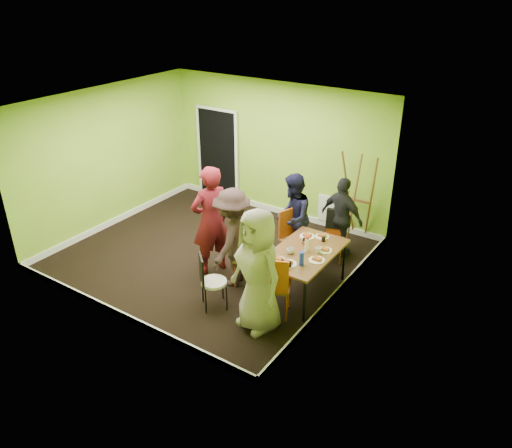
% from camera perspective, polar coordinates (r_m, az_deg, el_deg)
% --- Properties ---
extents(ground, '(5.00, 5.00, 0.00)m').
position_cam_1_polar(ground, '(9.25, -5.11, -3.54)').
color(ground, black).
rests_on(ground, ground).
extents(room_walls, '(5.04, 4.54, 2.82)m').
position_cam_1_polar(room_walls, '(8.84, -5.32, 2.16)').
color(room_walls, '#81B32E').
rests_on(room_walls, ground).
extents(dining_table, '(0.90, 1.50, 0.75)m').
position_cam_1_polar(dining_table, '(7.89, 5.55, -3.44)').
color(dining_table, black).
rests_on(dining_table, ground).
extents(chair_left_far, '(0.52, 0.52, 1.00)m').
position_cam_1_polar(chair_left_far, '(8.76, 4.07, -1.15)').
color(chair_left_far, '#C35012').
rests_on(chair_left_far, ground).
extents(chair_left_near, '(0.46, 0.45, 1.05)m').
position_cam_1_polar(chair_left_near, '(8.10, -1.18, -3.29)').
color(chair_left_near, '#C35012').
rests_on(chair_left_near, ground).
extents(chair_back_end, '(0.47, 0.52, 0.89)m').
position_cam_1_polar(chair_back_end, '(9.02, 9.13, -0.04)').
color(chair_back_end, '#C35012').
rests_on(chair_back_end, ground).
extents(chair_front_end, '(0.56, 0.57, 1.04)m').
position_cam_1_polar(chair_front_end, '(7.35, 2.24, -6.82)').
color(chair_front_end, '#C35012').
rests_on(chair_front_end, ground).
extents(chair_bentwood, '(0.50, 0.50, 0.91)m').
position_cam_1_polar(chair_bentwood, '(7.63, -5.33, -6.24)').
color(chair_bentwood, black).
rests_on(chair_bentwood, ground).
extents(easel, '(0.72, 0.67, 1.79)m').
position_cam_1_polar(easel, '(9.52, 11.53, 2.87)').
color(easel, brown).
rests_on(easel, ground).
extents(plate_near_left, '(0.25, 0.25, 0.01)m').
position_cam_1_polar(plate_near_left, '(8.29, 5.87, -1.41)').
color(plate_near_left, white).
rests_on(plate_near_left, dining_table).
extents(plate_near_right, '(0.23, 0.23, 0.01)m').
position_cam_1_polar(plate_near_right, '(7.58, 2.54, -4.12)').
color(plate_near_right, white).
rests_on(plate_near_right, dining_table).
extents(plate_far_back, '(0.23, 0.23, 0.01)m').
position_cam_1_polar(plate_far_back, '(8.31, 7.56, -1.43)').
color(plate_far_back, white).
rests_on(plate_far_back, dining_table).
extents(plate_far_front, '(0.27, 0.27, 0.01)m').
position_cam_1_polar(plate_far_front, '(7.49, 3.67, -4.56)').
color(plate_far_front, white).
rests_on(plate_far_front, dining_table).
extents(plate_wall_back, '(0.24, 0.24, 0.01)m').
position_cam_1_polar(plate_wall_back, '(7.90, 7.83, -3.01)').
color(plate_wall_back, white).
rests_on(plate_wall_back, dining_table).
extents(plate_wall_front, '(0.25, 0.25, 0.01)m').
position_cam_1_polar(plate_wall_front, '(7.63, 6.97, -4.12)').
color(plate_wall_front, white).
rests_on(plate_wall_front, dining_table).
extents(thermos, '(0.07, 0.07, 0.23)m').
position_cam_1_polar(thermos, '(7.81, 5.83, -2.37)').
color(thermos, white).
rests_on(thermos, dining_table).
extents(blue_bottle, '(0.07, 0.07, 0.22)m').
position_cam_1_polar(blue_bottle, '(7.43, 5.24, -3.97)').
color(blue_bottle, '#1A33C5').
rests_on(blue_bottle, dining_table).
extents(orange_bottle, '(0.03, 0.03, 0.08)m').
position_cam_1_polar(orange_bottle, '(7.99, 5.55, -2.26)').
color(orange_bottle, '#C35012').
rests_on(orange_bottle, dining_table).
extents(glass_mid, '(0.07, 0.07, 0.11)m').
position_cam_1_polar(glass_mid, '(8.04, 5.57, -1.94)').
color(glass_mid, black).
rests_on(glass_mid, dining_table).
extents(glass_back, '(0.06, 0.06, 0.08)m').
position_cam_1_polar(glass_back, '(8.15, 7.72, -1.72)').
color(glass_back, black).
rests_on(glass_back, dining_table).
extents(glass_front, '(0.06, 0.06, 0.10)m').
position_cam_1_polar(glass_front, '(7.40, 3.87, -4.64)').
color(glass_front, black).
rests_on(glass_front, dining_table).
extents(cup_a, '(0.11, 0.11, 0.09)m').
position_cam_1_polar(cup_a, '(7.76, 3.92, -3.08)').
color(cup_a, white).
rests_on(cup_a, dining_table).
extents(cup_b, '(0.10, 0.10, 0.09)m').
position_cam_1_polar(cup_b, '(7.82, 7.13, -2.97)').
color(cup_b, white).
rests_on(cup_b, dining_table).
extents(person_standing, '(0.70, 0.82, 1.91)m').
position_cam_1_polar(person_standing, '(8.35, -5.22, 0.40)').
color(person_standing, '#5D1018').
rests_on(person_standing, ground).
extents(person_left_far, '(0.86, 0.95, 1.59)m').
position_cam_1_polar(person_left_far, '(8.82, 4.22, 0.77)').
color(person_left_far, black).
rests_on(person_left_far, ground).
extents(person_left_near, '(0.81, 1.18, 1.68)m').
position_cam_1_polar(person_left_near, '(8.02, -2.72, -1.61)').
color(person_left_near, '#2D1E1E').
rests_on(person_left_near, ground).
extents(person_back_end, '(0.94, 0.55, 1.49)m').
position_cam_1_polar(person_back_end, '(9.03, 9.78, 0.75)').
color(person_back_end, black).
rests_on(person_back_end, ground).
extents(person_front_end, '(1.04, 0.83, 1.86)m').
position_cam_1_polar(person_front_end, '(6.97, 0.20, -5.41)').
color(person_front_end, gray).
rests_on(person_front_end, ground).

